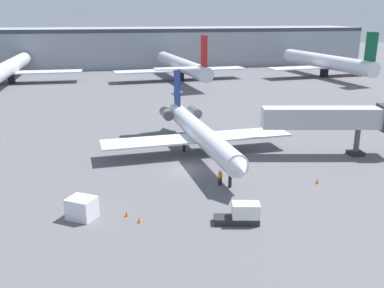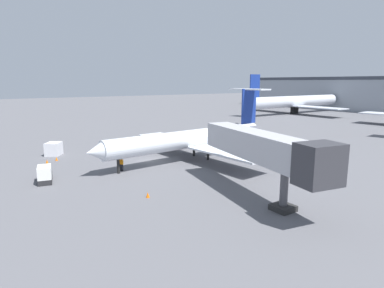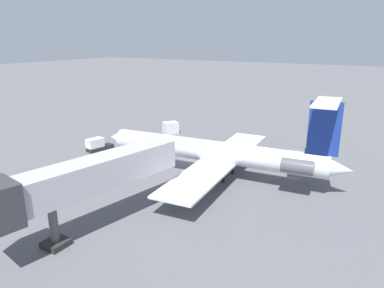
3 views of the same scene
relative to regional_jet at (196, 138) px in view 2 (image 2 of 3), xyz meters
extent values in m
cube|color=#5B5B60|center=(-2.54, -5.93, -3.18)|extent=(400.00, 400.00, 0.10)
cylinder|color=silver|center=(0.09, -1.04, -0.08)|extent=(4.84, 26.47, 2.55)
cone|color=silver|center=(1.32, -14.96, -0.08)|extent=(2.60, 2.40, 2.42)
cone|color=silver|center=(-1.14, 12.98, -0.08)|extent=(2.38, 2.78, 2.16)
cube|color=silver|center=(6.64, 0.54, -1.05)|extent=(12.14, 5.42, 0.24)
cube|color=silver|center=(-6.63, -0.63, -1.05)|extent=(12.14, 5.42, 0.24)
cylinder|color=#595960|center=(1.36, 9.29, 0.32)|extent=(1.77, 3.32, 1.50)
cylinder|color=#595960|center=(-2.96, 8.91, 0.32)|extent=(1.77, 3.32, 1.50)
cube|color=navy|center=(-0.98, 11.09, 3.99)|extent=(0.52, 3.21, 5.59)
cube|color=silver|center=(-0.98, 11.09, 6.68)|extent=(6.98, 2.99, 0.20)
cylinder|color=black|center=(1.07, -12.17, -2.24)|extent=(0.36, 0.36, 1.77)
cylinder|color=black|center=(1.51, 1.10, -2.24)|extent=(0.36, 0.36, 1.77)
cylinder|color=black|center=(-1.68, 0.81, -2.24)|extent=(0.36, 0.36, 1.77)
cube|color=#ADADB2|center=(16.12, -3.86, 1.89)|extent=(16.79, 5.62, 2.60)
cube|color=#333338|center=(23.88, -5.32, 1.89)|extent=(2.95, 3.59, 3.20)
cylinder|color=#4C4C51|center=(20.19, -4.63, -1.27)|extent=(0.70, 0.70, 3.72)
cube|color=#262626|center=(20.19, -4.63, -2.88)|extent=(1.80, 1.80, 0.50)
cube|color=black|center=(0.18, -11.41, -2.70)|extent=(0.40, 0.38, 0.85)
cube|color=orange|center=(0.18, -11.41, -1.98)|extent=(0.48, 0.44, 0.60)
sphere|color=tan|center=(0.18, -11.41, -1.56)|extent=(0.24, 0.24, 0.24)
cube|color=#262628|center=(-0.56, -20.19, -2.83)|extent=(4.20, 2.17, 0.60)
cube|color=white|center=(0.23, -20.35, -1.88)|extent=(2.63, 1.85, 1.30)
cube|color=silver|center=(-14.02, -16.61, -2.15)|extent=(3.07, 2.96, 1.95)
cone|color=orange|center=(10.72, -12.97, -2.85)|extent=(0.36, 0.36, 0.55)
cone|color=orange|center=(-9.01, -18.51, -2.85)|extent=(0.36, 0.36, 0.55)
cone|color=orange|center=(-10.06, -17.07, -2.85)|extent=(0.36, 0.36, 0.55)
cylinder|color=silver|center=(-36.47, 66.43, 1.17)|extent=(4.14, 43.02, 3.78)
cube|color=navy|center=(-36.30, 46.94, 6.56)|extent=(0.33, 4.00, 7.00)
cube|color=silver|center=(-36.47, 66.43, -0.33)|extent=(36.16, 6.30, 0.30)
cube|color=black|center=(-36.47, 66.43, -1.93)|extent=(1.20, 2.80, 2.40)
camera|label=1|loc=(-10.80, -53.30, 14.76)|focal=40.29mm
camera|label=2|loc=(38.15, -26.15, 7.92)|focal=30.63mm
camera|label=3|loc=(36.31, 17.55, 12.85)|focal=33.59mm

